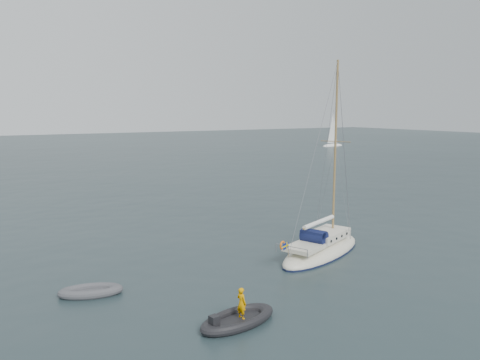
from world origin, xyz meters
TOP-DOWN VIEW (x-y plane):
  - ground at (0.00, 0.00)m, footprint 300.00×300.00m
  - sailboat at (1.63, -2.60)m, footprint 8.30×2.49m
  - dinghy at (-11.60, -2.08)m, footprint 2.90×1.31m
  - rib at (-7.21, -8.00)m, footprint 3.56×1.62m
  - distant_yacht_b at (57.88, 60.55)m, footprint 6.66×3.55m

SIDE VIEW (x-z plane):
  - ground at x=0.00m, z-range 0.00..0.00m
  - dinghy at x=-11.60m, z-range -0.03..0.39m
  - rib at x=-7.21m, z-range -0.51..0.96m
  - sailboat at x=1.63m, z-range -5.01..6.80m
  - distant_yacht_b at x=57.88m, z-range -0.64..8.19m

